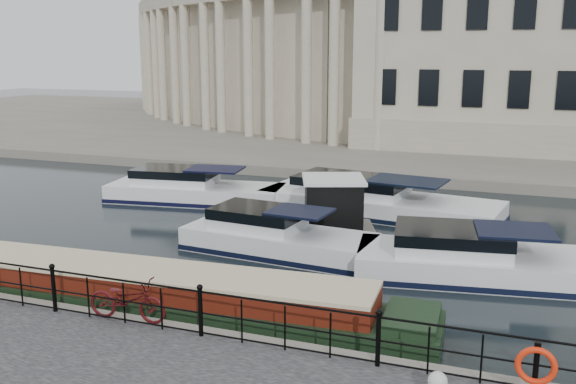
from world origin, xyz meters
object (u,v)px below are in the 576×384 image
object	(u,v)px
narrowboat	(144,297)
bicycle	(127,300)
life_ring_post	(536,367)
harbour_hut	(333,207)

from	to	relation	value
narrowboat	bicycle	bearing A→B (deg)	-71.30
life_ring_post	narrowboat	distance (m)	9.99
bicycle	narrowboat	size ratio (longest dim) A/B	0.13
bicycle	harbour_hut	xyz separation A→B (m)	(1.86, 10.80, -0.12)
life_ring_post	narrowboat	size ratio (longest dim) A/B	0.08
narrowboat	harbour_hut	world-z (taller)	harbour_hut
bicycle	harbour_hut	distance (m)	10.96
life_ring_post	harbour_hut	world-z (taller)	harbour_hut
narrowboat	harbour_hut	size ratio (longest dim) A/B	4.05
bicycle	harbour_hut	bearing A→B (deg)	-13.30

